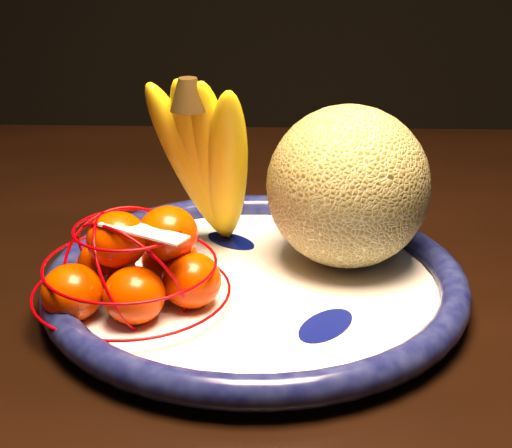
# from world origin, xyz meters

# --- Properties ---
(dining_table) EXTENTS (1.51, 0.95, 0.74)m
(dining_table) POSITION_xyz_m (0.11, 0.06, 0.66)
(dining_table) COLOR black
(dining_table) RESTS_ON ground
(fruit_bowl) EXTENTS (0.39, 0.39, 0.03)m
(fruit_bowl) POSITION_xyz_m (0.08, -0.08, 0.76)
(fruit_bowl) COLOR white
(fruit_bowl) RESTS_ON dining_table
(cantaloupe) EXTENTS (0.16, 0.16, 0.16)m
(cantaloupe) POSITION_xyz_m (0.17, -0.03, 0.83)
(cantaloupe) COLOR olive
(cantaloupe) RESTS_ON fruit_bowl
(banana_bunch) EXTENTS (0.12, 0.13, 0.20)m
(banana_bunch) POSITION_xyz_m (0.03, -0.01, 0.85)
(banana_bunch) COLOR yellow
(banana_bunch) RESTS_ON fruit_bowl
(mandarin_bag) EXTENTS (0.20, 0.20, 0.11)m
(mandarin_bag) POSITION_xyz_m (-0.02, -0.13, 0.79)
(mandarin_bag) COLOR #F73D00
(mandarin_bag) RESTS_ON fruit_bowl
(price_tag) EXTENTS (0.08, 0.05, 0.01)m
(price_tag) POSITION_xyz_m (-0.01, -0.14, 0.83)
(price_tag) COLOR white
(price_tag) RESTS_ON mandarin_bag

